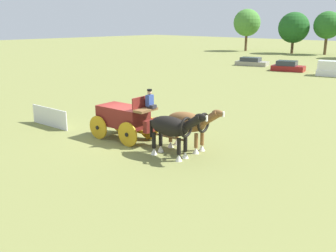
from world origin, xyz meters
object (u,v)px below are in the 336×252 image
draft_horse_near (189,123)px  parked_vehicle_b (288,67)px  show_wagon (125,117)px  draft_horse_off (172,128)px  parked_vehicle_a (252,62)px

draft_horse_near → parked_vehicle_b: 32.72m
draft_horse_near → show_wagon: bearing=-163.5°
show_wagon → draft_horse_off: (3.55, -0.29, 0.19)m
show_wagon → parked_vehicle_a: bearing=112.0°
show_wagon → draft_horse_off: size_ratio=1.83×
draft_horse_off → parked_vehicle_b: (-10.90, 32.19, -0.82)m
draft_horse_off → parked_vehicle_a: size_ratio=0.66×
draft_horse_off → draft_horse_near: bearing=96.2°
show_wagon → parked_vehicle_a: size_ratio=1.21×
draft_horse_off → parked_vehicle_b: draft_horse_off is taller
show_wagon → parked_vehicle_a: show_wagon is taller
show_wagon → parked_vehicle_b: show_wagon is taller
draft_horse_near → parked_vehicle_b: (-10.76, 30.89, -0.76)m
show_wagon → draft_horse_off: bearing=-4.6°
draft_horse_off → parked_vehicle_a: draft_horse_off is taller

